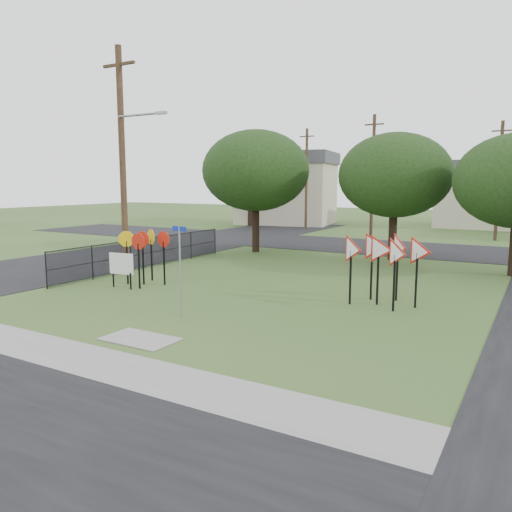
{
  "coord_description": "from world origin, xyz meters",
  "views": [
    {
      "loc": [
        9.13,
        -11.92,
        4.12
      ],
      "look_at": [
        0.43,
        3.0,
        1.6
      ],
      "focal_mm": 35.0,
      "sensor_mm": 36.0,
      "label": 1
    }
  ],
  "objects_px": {
    "street_name_sign": "(180,265)",
    "info_board": "(121,265)",
    "yield_sign_cluster": "(385,253)",
    "stop_sign_cluster": "(145,244)"
  },
  "relations": [
    {
      "from": "stop_sign_cluster",
      "to": "yield_sign_cluster",
      "type": "distance_m",
      "value": 9.56
    },
    {
      "from": "street_name_sign",
      "to": "info_board",
      "type": "height_order",
      "value": "street_name_sign"
    },
    {
      "from": "yield_sign_cluster",
      "to": "info_board",
      "type": "xyz_separation_m",
      "value": [
        -9.73,
        -2.55,
        -0.86
      ]
    },
    {
      "from": "street_name_sign",
      "to": "stop_sign_cluster",
      "type": "height_order",
      "value": "street_name_sign"
    },
    {
      "from": "street_name_sign",
      "to": "yield_sign_cluster",
      "type": "bearing_deg",
      "value": 43.19
    },
    {
      "from": "street_name_sign",
      "to": "yield_sign_cluster",
      "type": "relative_size",
      "value": 0.94
    },
    {
      "from": "street_name_sign",
      "to": "yield_sign_cluster",
      "type": "xyz_separation_m",
      "value": [
        5.02,
        4.72,
        0.17
      ]
    },
    {
      "from": "stop_sign_cluster",
      "to": "yield_sign_cluster",
      "type": "bearing_deg",
      "value": 9.14
    },
    {
      "from": "stop_sign_cluster",
      "to": "info_board",
      "type": "height_order",
      "value": "stop_sign_cluster"
    },
    {
      "from": "yield_sign_cluster",
      "to": "info_board",
      "type": "height_order",
      "value": "yield_sign_cluster"
    }
  ]
}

